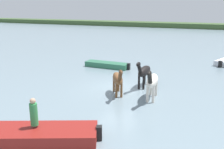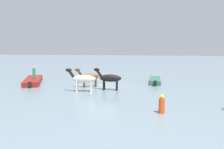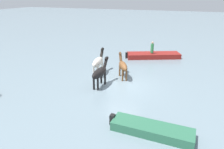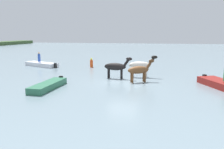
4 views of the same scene
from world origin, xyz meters
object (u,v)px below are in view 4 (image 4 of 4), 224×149
Objects in this scene: horse_pinto_flank at (116,67)px; person_watcher_seated at (39,57)px; horse_mid_herd at (139,70)px; boat_skiff_near at (49,86)px; horse_gray_outer at (141,65)px; buoy_channel_marker at (91,63)px; boat_dinghy_port at (42,65)px.

horse_pinto_flank is 12.25m from person_watcher_seated.
horse_mid_herd reaches higher than boat_skiff_near.
boat_skiff_near is at bearing -143.77° from horse_gray_outer.
horse_gray_outer is 8.10m from buoy_channel_marker.
horse_gray_outer reaches higher than horse_mid_herd.
horse_mid_herd is 2.42m from horse_pinto_flank.
boat_dinghy_port reaches higher than boat_skiff_near.
boat_dinghy_port is 4.38× the size of buoy_channel_marker.
horse_pinto_flank is at bearing -117.32° from person_watcher_seated.
horse_mid_herd is 2.18m from horse_gray_outer.
person_watcher_seated is at bearing 154.92° from horse_pinto_flank.
person_watcher_seated is 6.72m from buoy_channel_marker.
horse_pinto_flank is (1.05, 2.19, 0.05)m from horse_mid_herd.
horse_mid_herd is at bearing -117.03° from person_watcher_seated.
horse_pinto_flank is at bearing -145.38° from buoy_channel_marker.
person_watcher_seated is (6.67, 13.07, 0.10)m from horse_mid_herd.
horse_pinto_flank reaches higher than buoy_channel_marker.
horse_gray_outer is 0.54× the size of boat_dinghy_port.
horse_pinto_flank is at bearing -158.19° from horse_gray_outer.
person_watcher_seated is (4.49, 13.03, 0.00)m from horse_gray_outer.
boat_skiff_near is 10.78m from buoy_channel_marker.
buoy_channel_marker is (4.97, 6.36, -0.63)m from horse_gray_outer.
horse_pinto_flank reaches higher than horse_mid_herd.
horse_pinto_flank is 0.60× the size of boat_skiff_near.
horse_mid_herd is 0.89× the size of horse_pinto_flank.
horse_pinto_flank reaches higher than boat_dinghy_port.
horse_gray_outer is 2.35× the size of buoy_channel_marker.
horse_mid_herd is at bearing 173.93° from boat_dinghy_port.
horse_pinto_flank is at bearing 173.50° from boat_dinghy_port.
boat_skiff_near is 3.58× the size of person_watcher_seated.
horse_mid_herd is 0.86× the size of horse_gray_outer.
boat_dinghy_port is 1.17× the size of boat_skiff_near.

